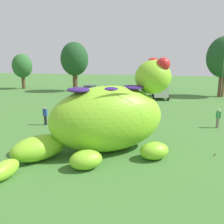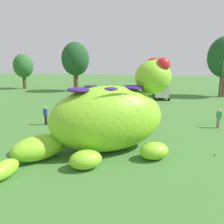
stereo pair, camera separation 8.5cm
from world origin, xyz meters
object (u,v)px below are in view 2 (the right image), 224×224
at_px(giant_inflatable_creature, 108,118).
at_px(spectator_near_inflatable, 219,118).
at_px(car_green, 109,91).
at_px(spectator_mid_field, 46,116).
at_px(car_white, 91,90).
at_px(box_truck, 161,88).
at_px(car_black, 126,92).

xyz_separation_m(giant_inflatable_creature, spectator_near_inflatable, (7.90, 7.60, -1.35)).
distance_m(car_green, spectator_mid_field, 18.47).
distance_m(car_white, box_truck, 11.72).
height_order(car_black, box_truck, box_truck).
bearing_deg(car_green, spectator_mid_field, -92.31).
bearing_deg(spectator_near_inflatable, spectator_mid_field, -168.79).
height_order(car_white, car_black, same).
height_order(giant_inflatable_creature, box_truck, giant_inflatable_creature).
relative_size(car_black, box_truck, 0.63).
bearing_deg(giant_inflatable_creature, car_white, 112.56).
bearing_deg(car_black, car_green, 168.40).
bearing_deg(car_white, giant_inflatable_creature, -67.44).
relative_size(car_green, car_black, 0.99).
xyz_separation_m(car_white, car_black, (6.42, -1.23, 0.00)).
xyz_separation_m(car_green, car_black, (3.13, -0.64, 0.00)).
height_order(car_green, car_black, same).
xyz_separation_m(car_green, spectator_mid_field, (-0.75, -18.45, -0.01)).
height_order(car_black, spectator_mid_field, car_black).
bearing_deg(spectator_near_inflatable, box_truck, 110.60).
xyz_separation_m(car_black, box_truck, (5.28, 1.21, 0.74)).
distance_m(car_white, spectator_near_inflatable, 23.90).
bearing_deg(spectator_mid_field, giant_inflatable_creature, -32.27).
distance_m(giant_inflatable_creature, box_truck, 23.70).
distance_m(car_green, box_truck, 8.46).
xyz_separation_m(car_black, spectator_near_inflatable, (11.30, -14.80, -0.01)).
bearing_deg(spectator_near_inflatable, car_green, 133.06).
xyz_separation_m(car_black, spectator_mid_field, (-3.88, -17.81, -0.01)).
xyz_separation_m(box_truck, spectator_near_inflatable, (6.02, -16.01, -0.75)).
relative_size(car_black, spectator_near_inflatable, 2.45).
bearing_deg(spectator_mid_field, car_white, 97.60).
distance_m(giant_inflatable_creature, spectator_near_inflatable, 11.05).
bearing_deg(car_white, box_truck, -0.11).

